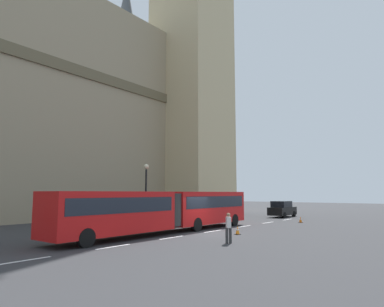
{
  "coord_description": "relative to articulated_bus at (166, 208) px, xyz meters",
  "views": [
    {
      "loc": [
        -20.06,
        -14.49,
        2.82
      ],
      "look_at": [
        1.12,
        2.16,
        5.95
      ],
      "focal_mm": 31.66,
      "sensor_mm": 36.0,
      "label": 1
    }
  ],
  "objects": [
    {
      "name": "ground_plane",
      "position": [
        2.12,
        -1.99,
        -1.75
      ],
      "size": [
        160.0,
        160.0,
        0.0
      ],
      "primitive_type": "plane",
      "color": "#333335"
    },
    {
      "name": "lane_centre_marking",
      "position": [
        3.01,
        -1.99,
        -1.74
      ],
      "size": [
        29.8,
        0.16,
        0.01
      ],
      "color": "silver",
      "rests_on": "ground_plane"
    },
    {
      "name": "articulated_bus",
      "position": [
        0.0,
        0.0,
        0.0
      ],
      "size": [
        17.95,
        2.54,
        2.9
      ],
      "color": "red",
      "rests_on": "ground_plane"
    },
    {
      "name": "sedan_lead",
      "position": [
        20.17,
        -0.01,
        -0.83
      ],
      "size": [
        4.4,
        1.86,
        1.85
      ],
      "color": "black",
      "rests_on": "ground_plane"
    },
    {
      "name": "traffic_cone_west",
      "position": [
        2.4,
        -4.44,
        -1.46
      ],
      "size": [
        0.36,
        0.36,
        0.58
      ],
      "color": "black",
      "rests_on": "ground_plane"
    },
    {
      "name": "traffic_cone_middle",
      "position": [
        14.13,
        -4.41,
        -1.46
      ],
      "size": [
        0.36,
        0.36,
        0.58
      ],
      "color": "black",
      "rests_on": "ground_plane"
    },
    {
      "name": "street_lamp",
      "position": [
        2.41,
        4.51,
        1.31
      ],
      "size": [
        0.44,
        0.44,
        5.27
      ],
      "color": "black",
      "rests_on": "ground_plane"
    },
    {
      "name": "pedestrian_near_cones",
      "position": [
        -1.4,
        -6.1,
        -0.83
      ],
      "size": [
        0.46,
        0.45,
        1.69
      ],
      "color": "#333333",
      "rests_on": "ground_plane"
    }
  ]
}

